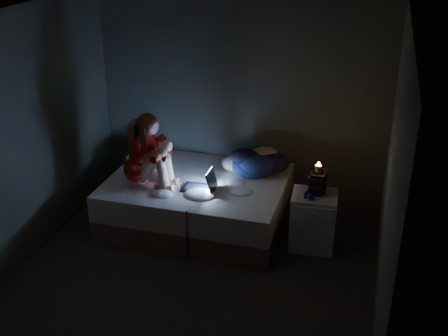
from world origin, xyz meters
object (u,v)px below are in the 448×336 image
at_px(woman, 138,149).
at_px(laptop, 198,179).
at_px(nightstand, 313,221).
at_px(phone, 307,195).
at_px(bed, 198,201).
at_px(candle, 318,170).

height_order(woman, laptop, woman).
bearing_deg(laptop, nightstand, 2.59).
bearing_deg(laptop, phone, 0.67).
distance_m(bed, candle, 1.54).
relative_size(nightstand, candle, 8.02).
xyz_separation_m(nightstand, candle, (0.01, 0.05, 0.59)).
xyz_separation_m(woman, nightstand, (1.99, 0.10, -0.67)).
xyz_separation_m(laptop, candle, (1.31, 0.12, 0.22)).
xyz_separation_m(bed, laptop, (0.09, -0.23, 0.41)).
distance_m(nightstand, phone, 0.34).
height_order(bed, woman, woman).
bearing_deg(woman, candle, 2.28).
bearing_deg(laptop, bed, 111.29).
bearing_deg(nightstand, woman, 178.74).
bearing_deg(candle, bed, 175.47).
relative_size(laptop, nightstand, 0.58).
relative_size(bed, laptop, 5.49).
xyz_separation_m(woman, laptop, (0.70, 0.03, -0.30)).
xyz_separation_m(laptop, nightstand, (1.30, 0.07, -0.37)).
relative_size(candle, phone, 0.57).
height_order(candle, phone, candle).
relative_size(laptop, phone, 2.65).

